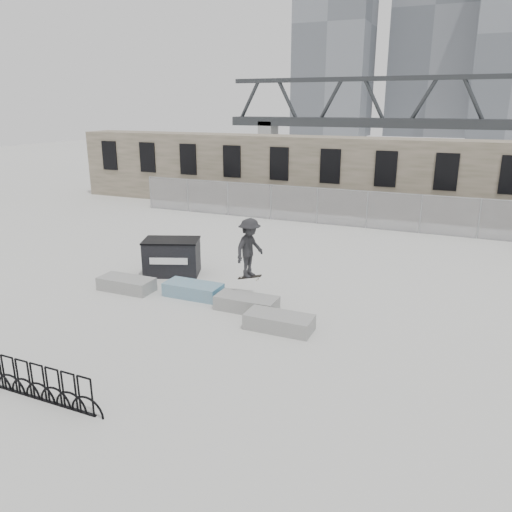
{
  "coord_description": "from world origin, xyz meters",
  "views": [
    {
      "loc": [
        7.61,
        -13.8,
        6.42
      ],
      "look_at": [
        1.02,
        1.55,
        1.3
      ],
      "focal_mm": 35.0,
      "sensor_mm": 36.0,
      "label": 1
    }
  ],
  "objects": [
    {
      "name": "dumpster",
      "position": [
        -2.72,
        1.96,
        0.7
      ],
      "size": [
        2.44,
        1.97,
        1.4
      ],
      "rotation": [
        0.0,
        0.0,
        0.37
      ],
      "color": "black",
      "rests_on": "ground"
    },
    {
      "name": "planter_offset",
      "position": [
        2.91,
        -1.11,
        0.25
      ],
      "size": [
        2.0,
        0.9,
        0.47
      ],
      "color": "#979795",
      "rests_on": "ground"
    },
    {
      "name": "bike_rack",
      "position": [
        -0.96,
        -6.69,
        0.44
      ],
      "size": [
        4.04,
        0.1,
        0.9
      ],
      "rotation": [
        0.0,
        0.0,
        -0.01
      ],
      "color": "black",
      "rests_on": "ground"
    },
    {
      "name": "planter_far_left",
      "position": [
        -3.26,
        -0.23,
        0.25
      ],
      "size": [
        2.0,
        0.9,
        0.47
      ],
      "color": "#979795",
      "rests_on": "ground"
    },
    {
      "name": "skateboarder",
      "position": [
        1.22,
        0.55,
        1.88
      ],
      "size": [
        1.0,
        1.41,
        2.1
      ],
      "rotation": [
        0.0,
        0.0,
        1.34
      ],
      "color": "black",
      "rests_on": "ground"
    },
    {
      "name": "planter_center_right",
      "position": [
        1.42,
        -0.15,
        0.25
      ],
      "size": [
        2.0,
        0.9,
        0.47
      ],
      "color": "#979795",
      "rests_on": "ground"
    },
    {
      "name": "planter_center_left",
      "position": [
        -0.77,
        0.21,
        0.25
      ],
      "size": [
        2.0,
        0.9,
        0.47
      ],
      "color": "teal",
      "rests_on": "ground"
    },
    {
      "name": "ground",
      "position": [
        0.0,
        0.0,
        0.0
      ],
      "size": [
        120.0,
        120.0,
        0.0
      ],
      "primitive_type": "plane",
      "color": "beige",
      "rests_on": "ground"
    },
    {
      "name": "stone_wall",
      "position": [
        0.0,
        16.24,
        2.26
      ],
      "size": [
        36.0,
        2.58,
        4.5
      ],
      "color": "#69604D",
      "rests_on": "ground"
    },
    {
      "name": "chainlink_fence",
      "position": [
        -0.0,
        12.5,
        1.04
      ],
      "size": [
        22.06,
        0.06,
        2.02
      ],
      "color": "gray",
      "rests_on": "ground"
    },
    {
      "name": "truss_bridge",
      "position": [
        10.0,
        55.0,
        4.13
      ],
      "size": [
        70.0,
        3.0,
        9.8
      ],
      "color": "#2D3033",
      "rests_on": "ground"
    },
    {
      "name": "skyline_towers",
      "position": [
        -1.01,
        93.81,
        20.79
      ],
      "size": [
        58.0,
        28.0,
        48.0
      ],
      "color": "slate",
      "rests_on": "ground"
    }
  ]
}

